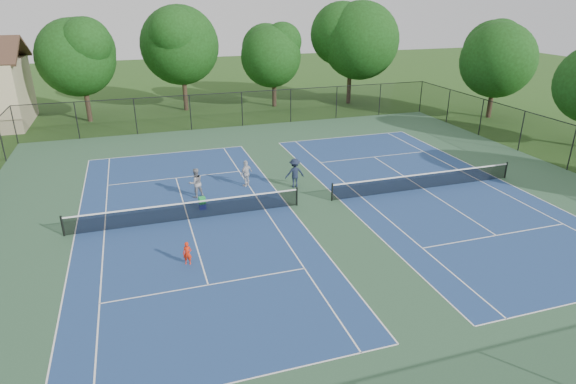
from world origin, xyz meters
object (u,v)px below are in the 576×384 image
object	(u,v)px
child_player	(187,253)
instructor	(196,183)
bystander_a	(246,173)
tree_back_c	(274,52)
tree_side_e	(498,54)
tree_back_a	(80,54)
tree_back_b	(181,42)
ball_hopper	(202,200)
tree_back_d	(351,37)
bystander_b	(295,173)
ball_crate	(202,206)

from	to	relation	value
child_player	instructor	size ratio (longest dim) A/B	0.61
instructor	bystander_a	world-z (taller)	instructor
child_player	bystander_a	size ratio (longest dim) A/B	0.64
tree_back_c	tree_side_e	bearing A→B (deg)	-31.43
tree_back_c	bystander_a	world-z (taller)	tree_back_c
tree_back_a	tree_back_b	xyz separation A→B (m)	(9.00, 2.00, 0.56)
child_player	ball_hopper	xyz separation A→B (m)	(1.47, 5.62, -0.02)
tree_back_d	bystander_b	xyz separation A→B (m)	(-13.28, -21.33, -5.93)
tree_back_b	instructor	bearing A→B (deg)	-95.34
bystander_b	tree_back_a	bearing A→B (deg)	-57.99
tree_back_a	ball_hopper	bearing A→B (deg)	-73.19
tree_side_e	bystander_b	xyz separation A→B (m)	(-23.28, -11.33, -4.91)
tree_side_e	bystander_b	world-z (taller)	tree_side_e
tree_side_e	child_player	size ratio (longest dim) A/B	8.45
tree_side_e	ball_hopper	bearing A→B (deg)	-156.14
tree_back_c	ball_hopper	bearing A→B (deg)	-114.92
child_player	bystander_a	xyz separation A→B (m)	(4.54, 8.21, 0.29)
tree_back_d	child_player	distance (m)	35.69
tree_back_b	ball_crate	size ratio (longest dim) A/B	27.93
ball_crate	tree_back_b	bearing A→B (deg)	85.19
tree_side_e	ball_hopper	size ratio (longest dim) A/B	22.75
tree_back_b	tree_back_d	xyz separation A→B (m)	(17.00, -2.00, 0.23)
tree_back_a	bystander_b	world-z (taller)	tree_back_a
tree_side_e	instructor	size ratio (longest dim) A/B	5.12
child_player	ball_hopper	bearing A→B (deg)	94.00
ball_crate	bystander_b	bearing A→B (deg)	14.86
instructor	bystander_a	xyz separation A→B (m)	(3.14, 0.80, -0.05)
bystander_a	ball_hopper	xyz separation A→B (m)	(-3.08, -2.59, -0.31)
child_player	bystander_b	xyz separation A→B (m)	(7.28, 7.16, 0.37)
tree_back_c	child_player	distance (m)	32.43
tree_back_a	child_player	world-z (taller)	tree_back_a
tree_back_c	ball_crate	size ratio (longest dim) A/B	23.38
tree_side_e	ball_hopper	world-z (taller)	tree_side_e
ball_crate	ball_hopper	distance (m)	0.35
tree_back_c	tree_side_e	distance (m)	21.10
tree_back_d	bystander_b	world-z (taller)	tree_back_d
ball_crate	ball_hopper	world-z (taller)	ball_hopper
bystander_a	ball_crate	size ratio (longest dim) A/B	4.55
tree_back_c	bystander_b	size ratio (longest dim) A/B	4.67
tree_back_b	ball_crate	world-z (taller)	tree_back_b
tree_side_e	instructor	world-z (taller)	tree_side_e
tree_back_c	bystander_b	xyz separation A→B (m)	(-5.28, -22.33, -4.58)
tree_back_c	child_player	bearing A→B (deg)	-113.06
tree_back_c	tree_back_a	bearing A→B (deg)	-176.82
tree_back_a	tree_side_e	world-z (taller)	tree_back_a
tree_back_d	bystander_b	bearing A→B (deg)	-121.90
tree_side_e	bystander_a	world-z (taller)	tree_side_e
tree_side_e	instructor	bearing A→B (deg)	-159.19
tree_back_a	instructor	xyz separation A→B (m)	(6.84, -21.08, -5.17)
child_player	instructor	world-z (taller)	instructor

